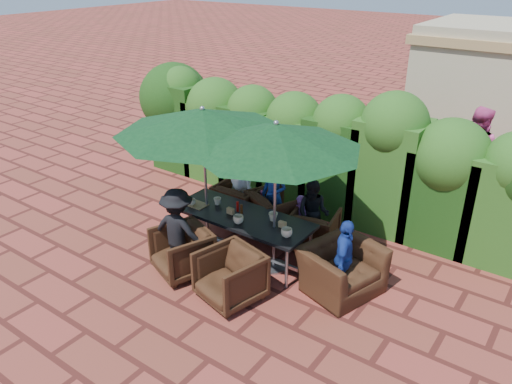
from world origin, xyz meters
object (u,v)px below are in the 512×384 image
Objects in this scene: umbrella_right at (276,137)px; chair_near_right at (230,274)px; dining_table at (242,219)px; chair_far_mid at (276,210)px; umbrella_left at (203,121)px; chair_far_right at (314,227)px; chair_far_left at (241,200)px; chair_near_left at (182,250)px; chair_end_right at (342,262)px.

chair_near_right is at bearing -93.39° from umbrella_right.
dining_table is 0.93× the size of umbrella_right.
dining_table is 2.74× the size of chair_far_mid.
chair_near_right is (1.28, -0.99, -1.79)m from umbrella_left.
umbrella_right reaches higher than dining_table.
umbrella_left reaches higher than chair_far_mid.
chair_far_right is 2.00m from chair_near_right.
chair_far_mid is at bearing 122.32° from umbrella_right.
dining_table is at bearing 128.02° from chair_far_left.
chair_far_left reaches higher than chair_near_right.
dining_table is 1.09m from chair_near_left.
chair_far_left is at bearing 128.28° from dining_table.
chair_near_right is at bearing 150.79° from chair_end_right.
chair_far_mid is at bearing 119.44° from chair_near_right.
chair_end_right reaches higher than chair_far_mid.
chair_end_right is at bearing 2.78° from dining_table.
umbrella_right is at bearing 2.13° from umbrella_left.
chair_near_left is at bearing -139.14° from umbrella_right.
chair_near_left is 1.04m from chair_near_right.
umbrella_left reaches higher than chair_far_left.
chair_end_right is at bearing 57.54° from chair_near_right.
umbrella_left is 2.05m from chair_far_left.
chair_near_left is (-0.47, -1.93, -0.02)m from chair_far_mid.
umbrella_left is at bearing 126.64° from chair_near_left.
chair_far_right is at bearing 77.97° from umbrella_right.
chair_far_left is (-1.38, 0.95, -1.79)m from umbrella_right.
chair_far_right is at bearing 96.45° from chair_near_right.
chair_near_left reaches higher than chair_far_right.
chair_near_left is at bearing 98.21° from chair_far_left.
chair_far_left is at bearing 88.39° from chair_end_right.
chair_near_left is (-1.09, -0.95, -1.80)m from umbrella_right.
chair_near_right is at bearing 130.41° from chair_far_mid.
chair_near_left is (0.28, -1.90, -0.01)m from chair_far_left.
umbrella_left is 3.02m from chair_end_right.
umbrella_right reaches higher than chair_far_right.
dining_table is at bearing 4.87° from umbrella_left.
chair_near_left is at bearing 132.28° from chair_end_right.
umbrella_right is at bearing 147.27° from chair_far_mid.
umbrella_right is (1.34, 0.05, -0.00)m from umbrella_left.
umbrella_left is 2.41m from chair_near_right.
chair_far_right is at bearing 76.94° from chair_near_left.
umbrella_left reaches higher than chair_near_left.
chair_far_right reaches higher than dining_table.
dining_table is at bearing 36.85° from chair_far_right.
umbrella_left reaches higher than chair_far_right.
chair_far_right is 0.92× the size of chair_near_left.
umbrella_right is 3.01× the size of chair_far_left.
chair_far_left is at bearing 137.37° from chair_near_right.
chair_near_left is 2.46m from chair_end_right.
chair_far_mid is at bearing -14.44° from chair_far_right.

